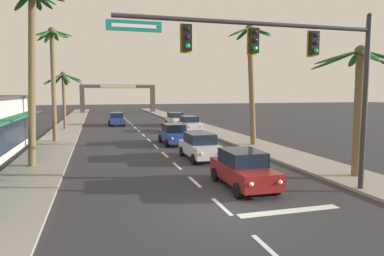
{
  "coord_description": "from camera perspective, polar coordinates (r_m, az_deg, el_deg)",
  "views": [
    {
      "loc": [
        -4.46,
        -11.25,
        4.31
      ],
      "look_at": [
        0.92,
        8.0,
        2.2
      ],
      "focal_mm": 32.04,
      "sensor_mm": 36.0,
      "label": 1
    }
  ],
  "objects": [
    {
      "name": "lane_markings",
      "position": [
        31.84,
        -6.68,
        -1.79
      ],
      "size": [
        4.28,
        87.23,
        0.01
      ],
      "color": "silver",
      "rests_on": "ground"
    },
    {
      "name": "palm_left_third",
      "position": [
        31.24,
        -22.13,
        9.92
      ],
      "size": [
        3.22,
        3.14,
        9.64
      ],
      "color": "brown",
      "rests_on": "ground"
    },
    {
      "name": "sedan_oncoming_far",
      "position": [
        45.16,
        -12.48,
        1.5
      ],
      "size": [
        1.95,
        4.45,
        1.68
      ],
      "color": "navy",
      "rests_on": "ground"
    },
    {
      "name": "sedan_parked_nearest_kerb",
      "position": [
        37.43,
        -0.45,
        0.73
      ],
      "size": [
        2.02,
        4.48,
        1.68
      ],
      "color": "silver",
      "rests_on": "ground"
    },
    {
      "name": "sedan_lead_at_stop_bar",
      "position": [
        15.77,
        8.5,
        -6.71
      ],
      "size": [
        1.97,
        4.46,
        1.68
      ],
      "color": "maroon",
      "rests_on": "ground"
    },
    {
      "name": "traffic_signal_mast",
      "position": [
        14.23,
        16.74,
        10.56
      ],
      "size": [
        10.71,
        0.41,
        7.56
      ],
      "color": "#2D2D33",
      "rests_on": "ground"
    },
    {
      "name": "sidewalk_right",
      "position": [
        33.84,
        5.76,
        -1.2
      ],
      "size": [
        3.2,
        110.0,
        0.14
      ],
      "primitive_type": "cube",
      "color": "gray",
      "rests_on": "ground"
    },
    {
      "name": "palm_right_second",
      "position": [
        27.45,
        9.76,
        9.75
      ],
      "size": [
        3.45,
        3.32,
        9.48
      ],
      "color": "brown",
      "rests_on": "ground"
    },
    {
      "name": "palm_left_farthest",
      "position": [
        41.17,
        -20.59,
        6.57
      ],
      "size": [
        4.46,
        4.36,
        6.57
      ],
      "color": "brown",
      "rests_on": "ground"
    },
    {
      "name": "sedan_parked_mid_kerb",
      "position": [
        44.05,
        -2.77,
        1.52
      ],
      "size": [
        2.08,
        4.5,
        1.68
      ],
      "color": "silver",
      "rests_on": "ground"
    },
    {
      "name": "ground_plane",
      "position": [
        12.85,
        5.82,
        -13.61
      ],
      "size": [
        220.0,
        220.0,
        0.0
      ],
      "primitive_type": "plane",
      "color": "#2D2D33"
    },
    {
      "name": "sedan_fifth_in_queue",
      "position": [
        28.38,
        -3.08,
        -0.98
      ],
      "size": [
        1.98,
        4.46,
        1.68
      ],
      "color": "navy",
      "rests_on": "ground"
    },
    {
      "name": "sidewalk_left",
      "position": [
        31.71,
        -21.53,
        -2.08
      ],
      "size": [
        3.2,
        110.0,
        0.14
      ],
      "primitive_type": "cube",
      "color": "gray",
      "rests_on": "ground"
    },
    {
      "name": "palm_right_nearest",
      "position": [
        18.67,
        26.06,
        6.07
      ],
      "size": [
        4.82,
        4.47,
        6.56
      ],
      "color": "brown",
      "rests_on": "ground"
    },
    {
      "name": "town_gateway_arch",
      "position": [
        72.95,
        -12.17,
        5.53
      ],
      "size": [
        15.24,
        0.9,
        5.79
      ],
      "color": "#423D38",
      "rests_on": "ground"
    },
    {
      "name": "sedan_third_in_queue",
      "position": [
        21.98,
        1.38,
        -3.02
      ],
      "size": [
        1.99,
        4.47,
        1.68
      ],
      "color": "silver",
      "rests_on": "ground"
    },
    {
      "name": "palm_left_second",
      "position": [
        21.26,
        -25.08,
        11.86
      ],
      "size": [
        3.38,
        3.25,
        10.02
      ],
      "color": "brown",
      "rests_on": "ground"
    }
  ]
}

